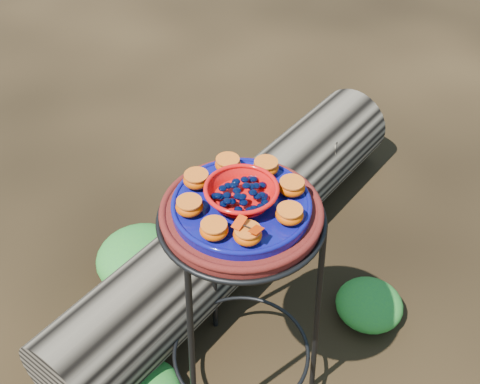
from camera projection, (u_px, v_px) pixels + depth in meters
name	position (u px, v px, depth m)	size (l,w,h in m)	color
ground	(241.00, 378.00, 1.88)	(60.00, 60.00, 0.00)	black
plant_stand	(241.00, 310.00, 1.65)	(0.44, 0.44, 0.70)	black
terracotta_saucer	(241.00, 214.00, 1.41)	(0.38, 0.38, 0.03)	#480B07
cobalt_plate	(241.00, 206.00, 1.39)	(0.32, 0.32, 0.02)	#140B65
red_bowl	(241.00, 195.00, 1.37)	(0.16, 0.16, 0.04)	red
glass_gems	(242.00, 184.00, 1.34)	(0.13, 0.13, 0.02)	black
orange_half_0	(248.00, 235.00, 1.28)	(0.06, 0.06, 0.03)	#A92400
orange_half_1	(289.00, 215.00, 1.32)	(0.06, 0.06, 0.03)	#A92400
orange_half_2	(292.00, 187.00, 1.39)	(0.06, 0.06, 0.03)	#A92400
orange_half_3	(266.00, 167.00, 1.45)	(0.06, 0.06, 0.03)	#A92400
orange_half_4	(228.00, 164.00, 1.46)	(0.06, 0.06, 0.03)	#A92400
orange_half_5	(196.00, 180.00, 1.41)	(0.06, 0.06, 0.03)	#A92400
orange_half_6	(189.00, 207.00, 1.34)	(0.06, 0.06, 0.03)	#A92400
orange_half_7	(214.00, 230.00, 1.29)	(0.06, 0.06, 0.03)	#A92400
butterfly	(248.00, 227.00, 1.26)	(0.08, 0.05, 0.01)	red
driftwood_log	(238.00, 226.00, 2.17)	(1.66, 0.43, 0.31)	black
foliage_right	(369.00, 304.00, 2.03)	(0.23, 0.23, 0.11)	#236A29
foliage_back	(142.00, 257.00, 2.15)	(0.33, 0.33, 0.16)	#236A29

